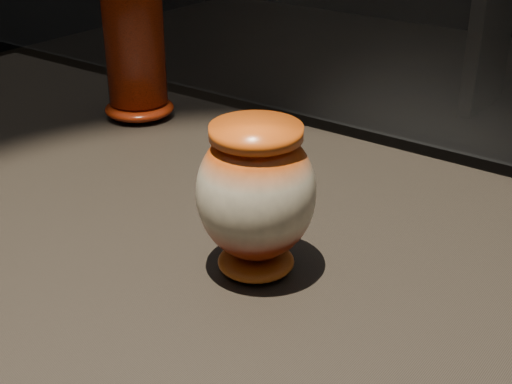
# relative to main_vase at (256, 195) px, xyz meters

# --- Properties ---
(main_vase) EXTENTS (0.17, 0.17, 0.19)m
(main_vase) POSITION_rel_main_vase_xyz_m (0.00, 0.00, 0.00)
(main_vase) COLOR maroon
(main_vase) RESTS_ON display_plinth
(tall_vase) EXTENTS (0.16, 0.16, 0.42)m
(tall_vase) POSITION_rel_main_vase_xyz_m (-0.50, 0.31, 0.10)
(tall_vase) COLOR #A5280B
(tall_vase) RESTS_ON display_plinth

